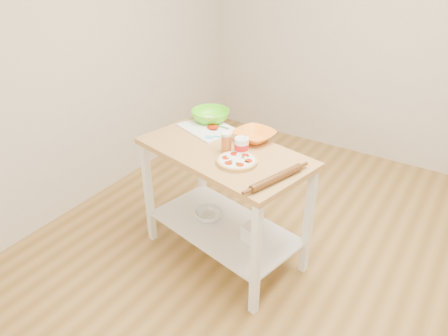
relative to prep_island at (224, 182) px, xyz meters
name	(u,v)px	position (x,y,z in m)	size (l,w,h in m)	color
room_shell	(302,103)	(0.53, 0.00, 0.70)	(4.04, 4.54, 2.74)	olive
prep_island	(224,182)	(0.00, 0.00, 0.00)	(1.29, 0.88, 0.90)	tan
pizza	(237,161)	(0.17, -0.11, 0.27)	(0.26, 0.26, 0.04)	tan
cutting_board	(208,128)	(-0.29, 0.23, 0.26)	(0.48, 0.41, 0.04)	white
spatula	(215,137)	(-0.15, 0.11, 0.27)	(0.14, 0.09, 0.01)	#4EC7D1
knife	(209,124)	(-0.31, 0.27, 0.27)	(0.27, 0.03, 0.01)	silver
orange_bowl	(254,136)	(0.09, 0.25, 0.28)	(0.27, 0.27, 0.07)	orange
green_bowl	(210,116)	(-0.35, 0.35, 0.30)	(0.29, 0.29, 0.09)	#5BDD18
beer_pint	(226,142)	(0.03, -0.02, 0.32)	(0.07, 0.07, 0.14)	#B35F24
yogurt_tub	(242,146)	(0.13, 0.01, 0.31)	(0.10, 0.10, 0.21)	white
rolling_pin	(276,178)	(0.48, -0.18, 0.27)	(0.05, 0.05, 0.41)	brown
shelf_glass_bowl	(209,215)	(-0.15, 0.02, -0.36)	(0.21, 0.21, 0.06)	silver
shelf_bin	(252,233)	(0.25, -0.03, -0.33)	(0.12, 0.12, 0.12)	white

